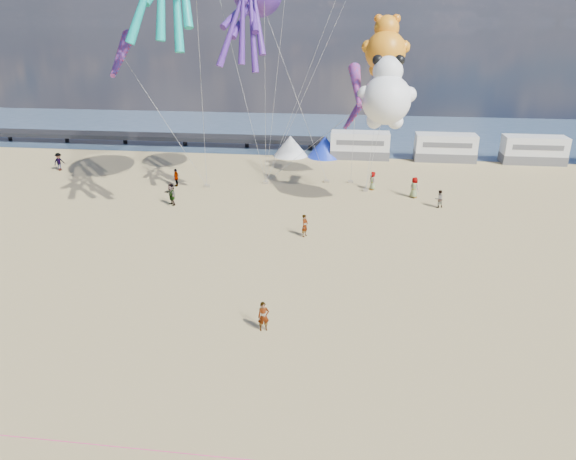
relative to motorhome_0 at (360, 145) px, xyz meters
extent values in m
plane|color=tan|center=(-6.00, -40.00, -1.50)|extent=(120.00, 120.00, 0.00)
plane|color=#374F6A|center=(-6.00, 15.00, -1.48)|extent=(120.00, 120.00, 0.00)
cube|color=black|center=(-34.00, 4.00, -0.50)|extent=(60.00, 3.00, 0.50)
cube|color=silver|center=(0.00, 0.00, 0.00)|extent=(6.60, 2.50, 3.00)
cube|color=silver|center=(9.50, 0.00, 0.00)|extent=(6.60, 2.50, 3.00)
cube|color=silver|center=(19.00, 0.00, 0.00)|extent=(6.60, 2.50, 3.00)
cone|color=white|center=(-8.00, 0.00, -0.30)|extent=(4.00, 4.00, 2.40)
cone|color=#1933CC|center=(-4.00, 0.00, -0.30)|extent=(4.00, 4.00, 2.40)
cylinder|color=#F2338C|center=(-6.00, -45.00, -1.48)|extent=(34.00, 0.03, 0.03)
imported|color=tan|center=(-4.95, -36.68, -0.71)|extent=(0.67, 0.54, 1.58)
imported|color=#7F6659|center=(1.16, -12.09, -0.64)|extent=(0.59, 0.73, 1.72)
imported|color=#7F6659|center=(-31.38, -9.34, -0.56)|extent=(1.03, 1.13, 1.87)
imported|color=#7F6659|center=(-17.33, -13.30, -0.64)|extent=(0.70, 1.14, 1.71)
imported|color=#7F6659|center=(-15.97, -18.57, -0.57)|extent=(1.09, 1.09, 1.85)
imported|color=#7F6659|center=(-4.05, -24.12, -0.67)|extent=(1.09, 1.61, 1.66)
imported|color=#7F6659|center=(4.74, -13.99, -0.57)|extent=(0.79, 0.80, 1.86)
imported|color=#7F6659|center=(6.55, -16.47, -0.74)|extent=(0.87, 0.73, 1.52)
cube|color=gray|center=(-14.38, -13.25, -1.39)|extent=(0.50, 0.35, 0.22)
cube|color=gray|center=(-3.17, -10.26, -1.39)|extent=(0.50, 0.35, 0.22)
cube|color=gray|center=(0.53, -12.64, -1.39)|extent=(0.50, 0.35, 0.22)
cube|color=gray|center=(-0.86, -10.13, -1.39)|extent=(0.50, 0.35, 0.22)
cube|color=gray|center=(-9.02, -11.39, -1.39)|extent=(0.50, 0.35, 0.22)
camera|label=1|loc=(-0.98, -58.57, 12.95)|focal=32.00mm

